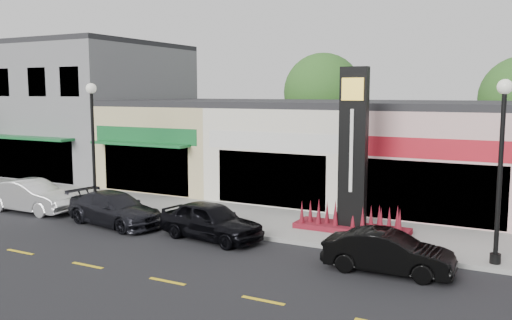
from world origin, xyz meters
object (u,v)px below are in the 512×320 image
Objects in this scene: pylon_sign at (353,174)px; car_white_van at (32,196)px; car_black_sedan at (211,221)px; car_black_conv at (388,252)px; lamp_east_near at (501,153)px; lamp_west_near at (93,134)px; car_dark_sedan at (115,209)px.

car_white_van is at bearing -168.34° from pylon_sign.
car_black_sedan is 1.07× the size of car_black_conv.
pylon_sign reaches higher than car_black_sedan.
pylon_sign is (-5.00, 1.70, -1.20)m from lamp_east_near.
car_black_sedan is at bearing -10.45° from lamp_west_near.
lamp_east_near is at bearing 0.00° from lamp_west_near.
car_dark_sedan is at bearing -161.70° from pylon_sign.
car_white_van is 4.86m from car_dark_sedan.
car_black_conv is at bearing -57.91° from pylon_sign.
lamp_east_near is at bearing -73.43° from car_black_sedan.
car_dark_sedan is (-13.79, -1.21, -2.83)m from lamp_east_near.
car_white_van is at bearing -157.10° from lamp_west_near.
car_black_sedan is 6.56m from car_black_conv.
pylon_sign reaches higher than car_black_conv.
car_black_sedan is at bearing 82.64° from car_black_conv.
lamp_east_near reaches higher than car_dark_sedan.
car_black_sedan is at bearing -91.99° from car_white_van.
lamp_west_near is 3.79m from car_dark_sedan.
lamp_east_near is 1.27× the size of car_white_van.
car_dark_sedan is at bearing -28.79° from lamp_west_near.
lamp_east_near reaches higher than car_black_conv.
lamp_east_near is 1.23× the size of car_dark_sedan.
lamp_east_near is 5.42m from pylon_sign.
pylon_sign is at bearing -62.24° from car_dark_sedan.
car_dark_sedan is (-8.79, -2.91, -1.63)m from pylon_sign.
lamp_east_near is 9.76m from car_black_sedan.
car_white_van is 15.93m from car_black_conv.
car_black_conv is (11.05, -0.69, -0.03)m from car_dark_sedan.
car_white_van is (-13.65, -2.82, -1.57)m from pylon_sign.
car_dark_sedan is at bearing -92.32° from car_white_van.
car_white_van is 1.15× the size of car_black_conv.
lamp_east_near is 1.37× the size of car_black_sedan.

